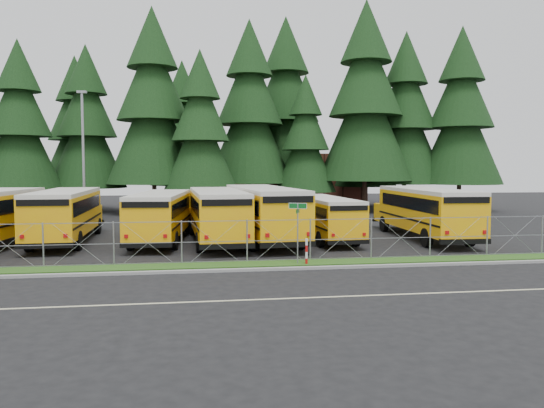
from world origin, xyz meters
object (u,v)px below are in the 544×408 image
Objects in this scene: light_standard at (83,153)px; bus_6 at (323,219)px; street_sign at (298,220)px; striped_bollard at (307,252)px; bus_east at (424,214)px; bus_1 at (66,216)px; bus_4 at (217,216)px; bus_5 at (262,214)px; bus_3 at (162,217)px.

bus_6 is at bearing -33.67° from light_standard.
street_sign is 22.79m from light_standard.
striped_bollard is at bearing -111.91° from bus_6.
bus_6 is 6.28m from bus_east.
bus_1 is at bearing 143.55° from striped_bollard.
bus_1 is at bearing 143.15° from street_sign.
bus_4 is 2.71m from bus_5.
bus_east is at bearing -7.19° from bus_5.
bus_6 is at bearing 1.76° from bus_3.
street_sign is at bearing -69.10° from bus_4.
bus_5 is 8.00m from striped_bollard.
bus_3 is 3.34m from bus_4.
bus_4 is 8.25m from street_sign.
bus_6 is (3.76, 0.11, -0.32)m from bus_5.
bus_5 reaches higher than bus_4.
street_sign is at bearing -46.86° from bus_3.
bus_6 is 0.84× the size of bus_east.
bus_east is at bearing -3.38° from bus_4.
bus_east reaches higher than street_sign.
bus_3 is 1.12× the size of bus_6.
bus_3 is 0.94× the size of bus_east.
bus_4 reaches higher than street_sign.
bus_5 is 1.22× the size of light_standard.
bus_1 reaches higher than bus_3.
bus_5 is 10.02m from bus_east.
street_sign is (-9.41, -7.42, 0.47)m from bus_east.
bus_1 is at bearing 167.96° from bus_5.
bus_3 is at bearing 178.38° from bus_east.
bus_6 is at bearing 70.85° from striped_bollard.
bus_east is 11.99m from street_sign.
bus_5 reaches higher than bus_6.
bus_1 is at bearing -85.15° from light_standard.
light_standard is (-12.26, 10.77, 3.88)m from bus_5.
striped_bollard is (0.99, -7.87, -1.02)m from bus_5.
bus_6 is 3.54× the size of street_sign.
bus_5 is at bearing -1.56° from bus_3.
bus_3 reaches higher than street_sign.
striped_bollard is at bearing -45.78° from bus_3.
bus_east is 25.18m from light_standard.
bus_4 is at bearing -10.22° from bus_3.
light_standard reaches higher than bus_1.
bus_3 reaches higher than bus_6.
street_sign is 1.49m from striped_bollard.
bus_4 is at bearing 113.71° from street_sign.
bus_1 is at bearing 172.67° from bus_6.
bus_5 is at bearing -8.30° from bus_1.
bus_east reaches higher than striped_bollard.
bus_1 is at bearing 177.74° from bus_east.
street_sign is at bearing -114.68° from bus_6.
light_standard reaches higher than bus_4.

